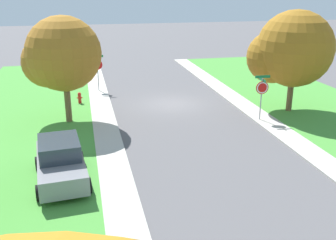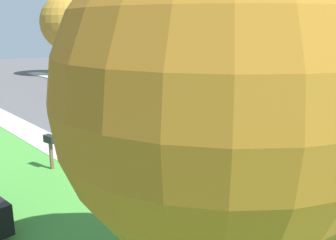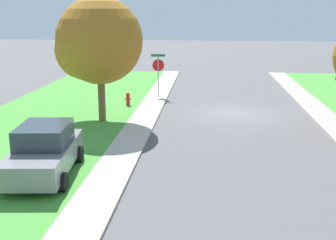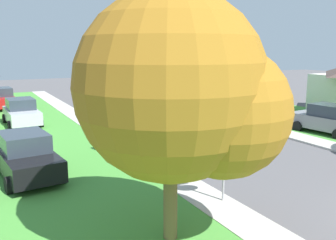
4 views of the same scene
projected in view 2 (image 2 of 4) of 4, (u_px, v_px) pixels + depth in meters
The scene contains 11 objects.
sidewalk_east at pixel (239, 121), 20.19m from camera, with size 1.40×56.00×0.10m, color #B7B2A8.
lawn_east at pixel (287, 109), 23.17m from camera, with size 8.00×56.00×0.08m, color #479338.
sidewalk_west at pixel (80, 161), 14.21m from camera, with size 1.40×56.00×0.10m, color #B7B2A8.
stop_sign_far_corner at pixel (247, 167), 8.53m from camera, with size 0.92×0.92×2.77m.
car_blue_near_corner at pixel (201, 82), 28.60m from camera, with size 2.48×4.51×1.76m.
car_maroon_far_down_street at pixel (98, 72), 34.61m from camera, with size 2.48×4.51×1.76m.
car_grey_driveway_right at pixel (299, 107), 19.77m from camera, with size 2.35×4.46×1.76m.
tree_across_left at pixel (72, 25), 37.88m from camera, with size 5.92×5.51×8.00m.
tree_across_right at pixel (131, 31), 29.05m from camera, with size 4.54×4.22×6.82m.
tree_sidewalk_far at pixel (238, 107), 5.44m from camera, with size 5.03×4.68×6.35m.
mailbox at pixel (50, 144), 13.12m from camera, with size 0.32×0.52×1.31m.
Camera 2 is at (-10.98, -0.31, 5.00)m, focal length 40.29 mm.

